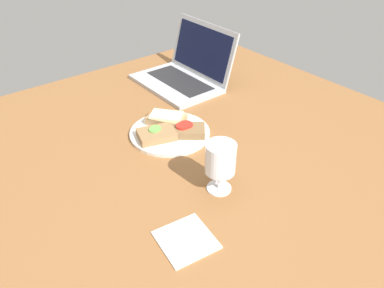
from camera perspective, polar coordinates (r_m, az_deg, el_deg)
wooden_table at (r=108.87cm, az=0.65°, el=-1.50°), size 140.00×140.00×3.00cm
plate at (r=114.65cm, az=-3.39°, el=1.72°), size 24.51×24.51×1.05cm
sandwich_with_cucumber at (r=111.02cm, az=-5.43°, el=1.49°), size 10.44×12.48×2.77cm
sandwich_with_tomato at (r=112.37cm, az=-0.97°, el=2.12°), size 12.35×13.04×2.92cm
sandwich_with_cheese at (r=117.91cm, az=-3.91°, el=3.86°), size 13.52×11.93×3.11cm
wine_glass at (r=89.32cm, az=4.36°, el=-2.56°), size 7.45×7.45×13.43cm
laptop at (r=145.53cm, az=-1.03°, el=11.02°), size 33.77×26.95×20.98cm
napkin at (r=82.71cm, az=-0.92°, el=-14.39°), size 12.92×12.72×0.40cm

